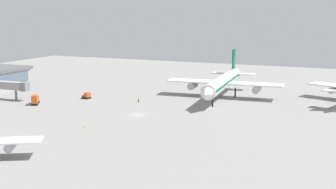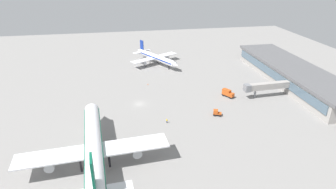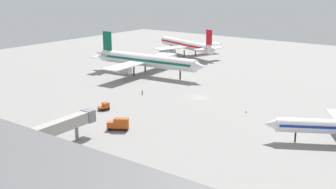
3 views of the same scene
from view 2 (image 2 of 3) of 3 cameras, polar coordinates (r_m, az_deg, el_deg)
The scene contains 9 objects.
ground at distance 122.15m, azimuth -5.75°, elevation -1.88°, with size 288.00×288.00×0.00m, color gray.
terminal_building at distance 154.96m, azimuth 23.88°, elevation 3.73°, with size 83.36×21.51×8.64m.
airplane_taxiing at distance 168.88m, azimuth -2.44°, elevation 7.47°, with size 35.11×29.36×11.77m.
airplane_distant at distance 87.25m, azimuth -14.74°, elevation -9.98°, with size 54.68×43.95×16.63m.
catering_truck at distance 130.19m, azimuth 11.91°, elevation 0.27°, with size 5.75×4.59×3.30m.
baggage_tug at distance 113.69m, azimuth 9.76°, elevation -3.63°, with size 3.14×3.67×2.30m.
ground_crew_worker at distance 107.15m, azimuth -0.23°, elevation -5.31°, with size 0.54×0.54×1.67m.
jet_bridge at distance 133.70m, azimuth 19.41°, elevation 1.63°, with size 3.98×23.47×6.74m.
safety_cone_near_gate at distance 140.76m, azimuth -4.06°, elevation 2.06°, with size 0.44×0.44×0.60m, color #EA590C.
Camera 2 is at (-108.95, 7.59, 54.70)m, focal length 30.32 mm.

